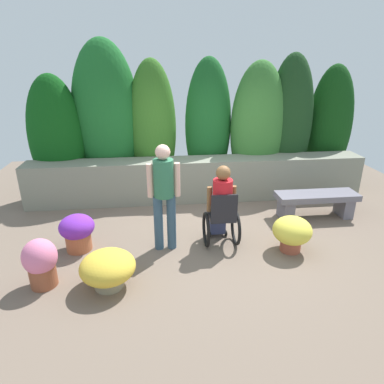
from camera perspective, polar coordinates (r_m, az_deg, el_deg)
ground_plane at (r=5.74m, az=3.13°, el=-7.48°), size 10.12×10.12×0.00m
stone_retaining_wall at (r=7.07m, az=1.00°, el=2.20°), size 6.97×0.60×0.88m
hedge_backdrop at (r=7.44m, az=-0.04°, el=11.19°), size 7.14×1.15×3.21m
stone_bench at (r=6.69m, az=20.34°, el=-1.45°), size 1.51×0.47×0.48m
person_in_wheelchair at (r=5.26m, az=4.99°, el=-2.74°), size 0.53×0.66×1.33m
person_standing_companion at (r=4.99m, az=-4.79°, el=0.14°), size 0.49×0.30×1.67m
flower_pot_purple_near at (r=5.49m, az=-18.91°, el=-6.26°), size 0.53×0.53×0.58m
flower_pot_terracotta_by_wall at (r=4.82m, az=-24.33°, el=-10.76°), size 0.44×0.44×0.67m
flower_pot_red_accent at (r=4.57m, az=-14.09°, el=-12.51°), size 0.72×0.72×0.50m
flower_pot_small_foreground at (r=5.40m, az=16.62°, el=-6.58°), size 0.60×0.60×0.56m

